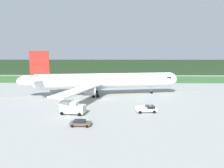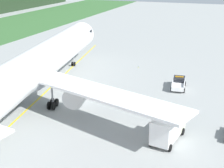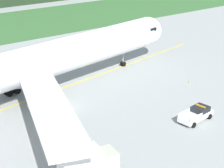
% 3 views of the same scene
% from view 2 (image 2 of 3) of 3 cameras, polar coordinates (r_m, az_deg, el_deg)
% --- Properties ---
extents(ground, '(320.00, 320.00, 0.00)m').
position_cam_2_polar(ground, '(52.24, -6.16, -3.21)').
color(ground, '#959997').
extents(taxiway_centerline_main, '(77.62, 13.42, 0.01)m').
position_cam_2_polar(taxiway_centerline_main, '(55.17, -12.38, -2.31)').
color(taxiway_centerline_main, yellow).
rests_on(taxiway_centerline_main, ground).
extents(airliner, '(59.34, 47.77, 16.41)m').
position_cam_2_polar(airliner, '(52.85, -13.07, 2.86)').
color(airliner, white).
rests_on(airliner, ground).
extents(ops_pickup_truck, '(5.60, 2.81, 1.94)m').
position_cam_2_polar(ops_pickup_truck, '(59.04, 11.44, 0.16)').
color(ops_pickup_truck, white).
rests_on(ops_pickup_truck, ground).
extents(catering_truck, '(6.51, 3.52, 3.51)m').
position_cam_2_polar(catering_truck, '(40.86, 9.58, -7.41)').
color(catering_truck, '#B8BFA2').
rests_on(catering_truck, ground).
extents(taxiway_edge_light_east, '(0.12, 0.12, 0.38)m').
position_cam_2_polar(taxiway_edge_light_east, '(70.04, 4.57, 2.96)').
color(taxiway_edge_light_east, yellow).
rests_on(taxiway_edge_light_east, ground).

